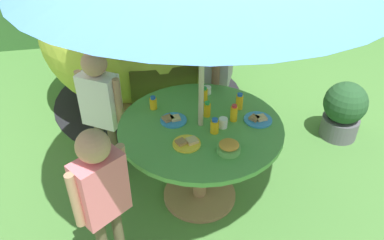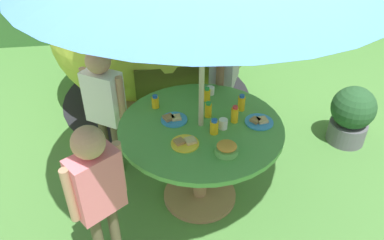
{
  "view_description": "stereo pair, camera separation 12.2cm",
  "coord_description": "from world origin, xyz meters",
  "px_view_note": "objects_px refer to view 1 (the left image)",
  "views": [
    {
      "loc": [
        -0.48,
        -2.12,
        2.28
      ],
      "look_at": [
        -0.07,
        -0.02,
        0.78
      ],
      "focal_mm": 35.42,
      "sensor_mm": 36.0,
      "label": 1
    },
    {
      "loc": [
        -0.36,
        -2.14,
        2.28
      ],
      "look_at": [
        -0.07,
        -0.02,
        0.78
      ],
      "focal_mm": 35.42,
      "sensor_mm": 36.0,
      "label": 2
    }
  ],
  "objects_px": {
    "garden_table": "(200,143)",
    "plate_center_front": "(187,143)",
    "juice_bottle_near_right": "(153,103)",
    "juice_bottle_far_left": "(207,109)",
    "juice_bottle_mid_right": "(204,94)",
    "plate_mid_left": "(258,119)",
    "child_in_grey_shirt": "(220,54)",
    "child_in_pink_shirt": "(101,188)",
    "juice_bottle_far_right": "(239,101)",
    "wooden_chair": "(123,81)",
    "potted_plant": "(344,110)",
    "cup_far": "(223,123)",
    "plate_center_back": "(173,120)",
    "juice_bottle_front_edge": "(215,126)",
    "child_in_white_shirt": "(100,100)",
    "cup_near": "(207,90)",
    "snack_bowl": "(229,147)",
    "dome_tent": "(145,29)",
    "juice_bottle_near_left": "(234,113)"
  },
  "relations": [
    {
      "from": "garden_table",
      "to": "plate_center_front",
      "type": "relative_size",
      "value": 6.26
    },
    {
      "from": "juice_bottle_near_right",
      "to": "juice_bottle_far_left",
      "type": "bearing_deg",
      "value": -24.96
    },
    {
      "from": "juice_bottle_mid_right",
      "to": "plate_mid_left",
      "type": "bearing_deg",
      "value": -47.46
    },
    {
      "from": "child_in_grey_shirt",
      "to": "child_in_pink_shirt",
      "type": "relative_size",
      "value": 1.24
    },
    {
      "from": "plate_mid_left",
      "to": "juice_bottle_far_left",
      "type": "relative_size",
      "value": 1.69
    },
    {
      "from": "plate_center_front",
      "to": "juice_bottle_far_right",
      "type": "height_order",
      "value": "juice_bottle_far_right"
    },
    {
      "from": "juice_bottle_near_right",
      "to": "juice_bottle_far_right",
      "type": "height_order",
      "value": "juice_bottle_far_right"
    },
    {
      "from": "garden_table",
      "to": "wooden_chair",
      "type": "xyz_separation_m",
      "value": [
        -0.51,
        1.06,
        -0.01
      ]
    },
    {
      "from": "child_in_grey_shirt",
      "to": "juice_bottle_near_right",
      "type": "distance_m",
      "value": 0.8
    },
    {
      "from": "potted_plant",
      "to": "cup_far",
      "type": "bearing_deg",
      "value": -156.51
    },
    {
      "from": "garden_table",
      "to": "wooden_chair",
      "type": "bearing_deg",
      "value": 115.64
    },
    {
      "from": "wooden_chair",
      "to": "plate_center_back",
      "type": "distance_m",
      "value": 1.05
    },
    {
      "from": "juice_bottle_front_edge",
      "to": "juice_bottle_far_right",
      "type": "bearing_deg",
      "value": 45.35
    },
    {
      "from": "garden_table",
      "to": "child_in_white_shirt",
      "type": "bearing_deg",
      "value": 146.75
    },
    {
      "from": "wooden_chair",
      "to": "juice_bottle_far_right",
      "type": "bearing_deg",
      "value": -73.13
    },
    {
      "from": "child_in_pink_shirt",
      "to": "juice_bottle_mid_right",
      "type": "distance_m",
      "value": 1.14
    },
    {
      "from": "plate_center_back",
      "to": "cup_near",
      "type": "relative_size",
      "value": 2.95
    },
    {
      "from": "plate_center_front",
      "to": "juice_bottle_far_right",
      "type": "bearing_deg",
      "value": 37.05
    },
    {
      "from": "potted_plant",
      "to": "snack_bowl",
      "type": "bearing_deg",
      "value": -148.41
    },
    {
      "from": "garden_table",
      "to": "plate_center_back",
      "type": "distance_m",
      "value": 0.27
    },
    {
      "from": "child_in_pink_shirt",
      "to": "snack_bowl",
      "type": "xyz_separation_m",
      "value": [
        0.81,
        0.17,
        0.04
      ]
    },
    {
      "from": "snack_bowl",
      "to": "child_in_grey_shirt",
      "type": "bearing_deg",
      "value": 78.61
    },
    {
      "from": "potted_plant",
      "to": "juice_bottle_front_edge",
      "type": "xyz_separation_m",
      "value": [
        -1.44,
        -0.64,
        0.47
      ]
    },
    {
      "from": "dome_tent",
      "to": "cup_near",
      "type": "distance_m",
      "value": 1.28
    },
    {
      "from": "plate_center_back",
      "to": "juice_bottle_far_right",
      "type": "bearing_deg",
      "value": 7.37
    },
    {
      "from": "cup_near",
      "to": "juice_bottle_mid_right",
      "type": "bearing_deg",
      "value": -115.96
    },
    {
      "from": "plate_mid_left",
      "to": "juice_bottle_near_left",
      "type": "height_order",
      "value": "juice_bottle_near_left"
    },
    {
      "from": "child_in_pink_shirt",
      "to": "plate_mid_left",
      "type": "height_order",
      "value": "child_in_pink_shirt"
    },
    {
      "from": "plate_center_back",
      "to": "juice_bottle_front_edge",
      "type": "height_order",
      "value": "juice_bottle_front_edge"
    },
    {
      "from": "child_in_grey_shirt",
      "to": "cup_near",
      "type": "relative_size",
      "value": 21.47
    },
    {
      "from": "child_in_white_shirt",
      "to": "cup_far",
      "type": "distance_m",
      "value": 0.99
    },
    {
      "from": "dome_tent",
      "to": "plate_center_back",
      "type": "xyz_separation_m",
      "value": [
        0.05,
        -1.54,
        -0.09
      ]
    },
    {
      "from": "plate_center_back",
      "to": "juice_bottle_front_edge",
      "type": "relative_size",
      "value": 1.69
    },
    {
      "from": "potted_plant",
      "to": "juice_bottle_near_right",
      "type": "xyz_separation_m",
      "value": [
        -1.82,
        -0.26,
        0.46
      ]
    },
    {
      "from": "cup_near",
      "to": "wooden_chair",
      "type": "bearing_deg",
      "value": 134.69
    },
    {
      "from": "dome_tent",
      "to": "garden_table",
      "type": "bearing_deg",
      "value": -86.23
    },
    {
      "from": "juice_bottle_near_right",
      "to": "juice_bottle_near_left",
      "type": "bearing_deg",
      "value": -25.95
    },
    {
      "from": "potted_plant",
      "to": "juice_bottle_far_left",
      "type": "height_order",
      "value": "juice_bottle_far_left"
    },
    {
      "from": "garden_table",
      "to": "dome_tent",
      "type": "height_order",
      "value": "dome_tent"
    },
    {
      "from": "plate_center_back",
      "to": "plate_center_front",
      "type": "distance_m",
      "value": 0.29
    },
    {
      "from": "child_in_pink_shirt",
      "to": "plate_center_back",
      "type": "distance_m",
      "value": 0.77
    },
    {
      "from": "juice_bottle_far_right",
      "to": "juice_bottle_front_edge",
      "type": "bearing_deg",
      "value": -134.65
    },
    {
      "from": "potted_plant",
      "to": "plate_center_front",
      "type": "height_order",
      "value": "plate_center_front"
    },
    {
      "from": "juice_bottle_far_left",
      "to": "juice_bottle_front_edge",
      "type": "distance_m",
      "value": 0.21
    },
    {
      "from": "dome_tent",
      "to": "cup_far",
      "type": "bearing_deg",
      "value": -81.7
    },
    {
      "from": "plate_mid_left",
      "to": "cup_far",
      "type": "relative_size",
      "value": 2.79
    },
    {
      "from": "juice_bottle_near_left",
      "to": "plate_center_front",
      "type": "bearing_deg",
      "value": -151.35
    },
    {
      "from": "juice_bottle_far_right",
      "to": "cup_far",
      "type": "xyz_separation_m",
      "value": [
        -0.18,
        -0.21,
        -0.02
      ]
    },
    {
      "from": "juice_bottle_near_left",
      "to": "juice_bottle_far_left",
      "type": "xyz_separation_m",
      "value": [
        -0.17,
        0.09,
        -0.01
      ]
    },
    {
      "from": "juice_bottle_mid_right",
      "to": "juice_bottle_front_edge",
      "type": "height_order",
      "value": "same"
    }
  ]
}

